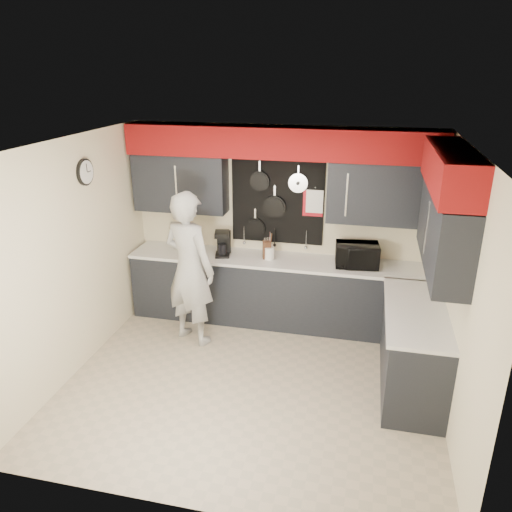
% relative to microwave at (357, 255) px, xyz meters
% --- Properties ---
extents(ground, '(4.00, 4.00, 0.00)m').
position_rel_microwave_xyz_m(ground, '(-1.03, -1.43, -1.07)').
color(ground, tan).
rests_on(ground, ground).
extents(back_wall_assembly, '(4.00, 0.36, 2.60)m').
position_rel_microwave_xyz_m(back_wall_assembly, '(-1.02, 0.17, 0.94)').
color(back_wall_assembly, beige).
rests_on(back_wall_assembly, ground).
extents(right_wall_assembly, '(0.36, 3.50, 2.60)m').
position_rel_microwave_xyz_m(right_wall_assembly, '(0.83, -1.17, 0.88)').
color(right_wall_assembly, beige).
rests_on(right_wall_assembly, ground).
extents(left_wall_assembly, '(0.05, 3.50, 2.60)m').
position_rel_microwave_xyz_m(left_wall_assembly, '(-3.02, -1.41, 0.27)').
color(left_wall_assembly, beige).
rests_on(left_wall_assembly, ground).
extents(base_cabinets, '(3.95, 2.20, 0.92)m').
position_rel_microwave_xyz_m(base_cabinets, '(-0.54, -0.30, -0.61)').
color(base_cabinets, black).
rests_on(base_cabinets, ground).
extents(microwave, '(0.56, 0.41, 0.29)m').
position_rel_microwave_xyz_m(microwave, '(0.00, 0.00, 0.00)').
color(microwave, black).
rests_on(microwave, base_cabinets).
extents(knife_block, '(0.13, 0.13, 0.23)m').
position_rel_microwave_xyz_m(knife_block, '(-1.15, 0.01, -0.03)').
color(knife_block, '#381B12').
rests_on(knife_block, base_cabinets).
extents(utensil_crock, '(0.13, 0.13, 0.16)m').
position_rel_microwave_xyz_m(utensil_crock, '(-1.11, -0.01, -0.06)').
color(utensil_crock, white).
rests_on(utensil_crock, base_cabinets).
extents(coffee_maker, '(0.23, 0.26, 0.34)m').
position_rel_microwave_xyz_m(coffee_maker, '(-1.74, -0.01, 0.03)').
color(coffee_maker, black).
rests_on(coffee_maker, base_cabinets).
extents(person, '(0.83, 0.69, 1.94)m').
position_rel_microwave_xyz_m(person, '(-1.97, -0.67, -0.10)').
color(person, '#BCBBB9').
rests_on(person, ground).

